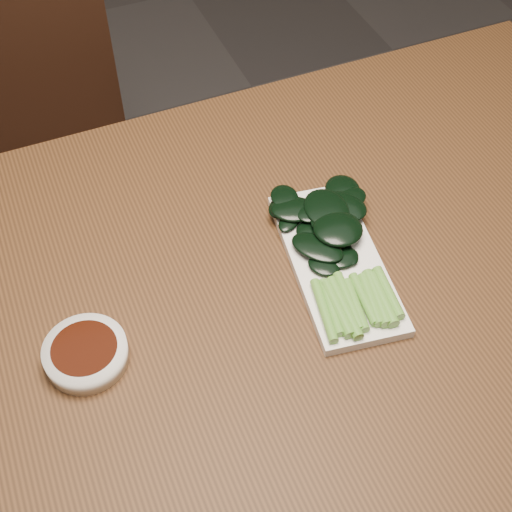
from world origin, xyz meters
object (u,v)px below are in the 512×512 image
Objects in this scene: chair_far at (37,165)px; gai_lan at (334,241)px; sauce_bowl at (86,353)px; serving_plate at (336,262)px; table at (252,321)px.

chair_far is 0.78m from gai_lan.
sauce_bowl reaches higher than serving_plate.
table is 0.24m from sauce_bowl.
chair_far is at bearing 88.58° from sauce_bowl.
serving_plate is (0.35, 0.01, -0.01)m from sauce_bowl.
gai_lan is at bearing 72.69° from serving_plate.
table is at bearing -172.86° from gai_lan.
sauce_bowl is at bearing -89.60° from chair_far.
chair_far is at bearing 117.66° from gai_lan.
table is 0.16m from gai_lan.
sauce_bowl is at bearing -174.83° from table.
serving_plate is 1.02× the size of gai_lan.
serving_plate is at bearing 2.31° from sauce_bowl.
table is 13.74× the size of sauce_bowl.
chair_far is 0.79m from serving_plate.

